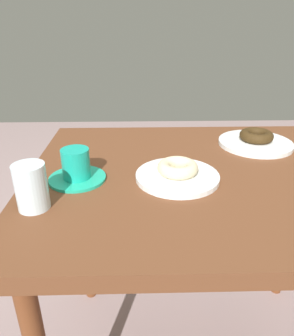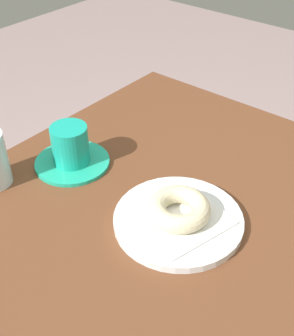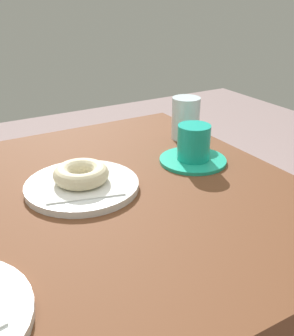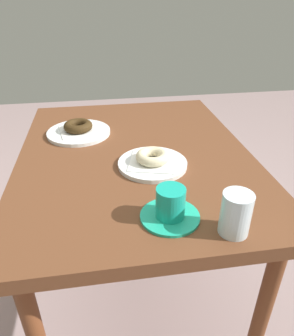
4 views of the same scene
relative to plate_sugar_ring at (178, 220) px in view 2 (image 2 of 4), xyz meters
name	(u,v)px [view 2 (image 2 of 4)]	position (x,y,z in m)	size (l,w,h in m)	color
table	(239,271)	(0.10, 0.04, -0.09)	(1.00, 0.77, 0.78)	brown
plate_sugar_ring	(178,220)	(0.00, 0.00, 0.00)	(0.22, 0.22, 0.01)	white
napkin_sugar_ring	(178,216)	(0.00, 0.00, 0.01)	(0.14, 0.14, 0.00)	white
donut_sugar_ring	(179,209)	(0.00, 0.00, 0.03)	(0.10, 0.10, 0.03)	beige
coffee_cup	(71,149)	(-0.26, 0.00, 0.03)	(0.15, 0.15, 0.08)	#1FAC89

